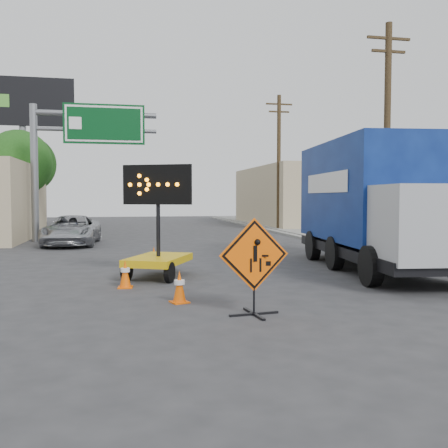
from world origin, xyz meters
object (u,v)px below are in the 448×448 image
object	(u,v)px
pickup_truck	(72,230)
construction_sign	(254,264)
arrow_board	(158,253)
box_truck	(372,211)

from	to	relation	value
pickup_truck	construction_sign	bearing A→B (deg)	-69.82
arrow_board	box_truck	bearing A→B (deg)	27.04
arrow_board	box_truck	size ratio (longest dim) A/B	0.36
arrow_board	pickup_truck	world-z (taller)	arrow_board
box_truck	arrow_board	bearing A→B (deg)	-171.86
box_truck	pickup_truck	bearing A→B (deg)	140.55
construction_sign	pickup_truck	world-z (taller)	construction_sign
construction_sign	pickup_truck	distance (m)	15.82
construction_sign	arrow_board	bearing A→B (deg)	99.97
arrow_board	pickup_truck	distance (m)	10.79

